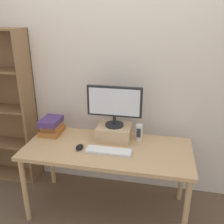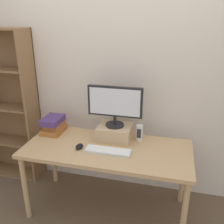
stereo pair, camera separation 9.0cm
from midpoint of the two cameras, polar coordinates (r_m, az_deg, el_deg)
The scene contains 10 objects.
ground_plane at distance 2.81m, azimuth -0.04°, elevation -21.08°, with size 12.00×12.00×0.00m, color brown.
back_wall at distance 2.66m, azimuth 2.75°, elevation 8.34°, with size 7.00×0.08×2.60m.
desk at distance 2.42m, azimuth -0.04°, elevation -9.55°, with size 1.58×0.70×0.72m.
bookshelf_unit at distance 3.21m, azimuth -22.96°, elevation 1.44°, with size 0.80×0.28×1.77m.
riser_box at distance 2.51m, azimuth 1.68°, elevation -4.64°, with size 0.33×0.28×0.14m.
computer_monitor at distance 2.40m, azimuth 1.75°, elevation 1.83°, with size 0.53×0.18×0.40m.
keyboard at distance 2.30m, azimuth 0.18°, elevation -8.90°, with size 0.42×0.13×0.02m.
computer_mouse at distance 2.38m, azimuth -6.39°, elevation -7.83°, with size 0.06×0.10×0.04m.
book_stack at distance 2.71m, azimuth -12.34°, elevation -2.90°, with size 0.20×0.26×0.17m.
desk_speaker at distance 2.49m, azimuth 7.31°, elevation -4.73°, with size 0.07×0.07×0.17m.
Camera 2 is at (0.55, -2.01, 1.89)m, focal length 40.00 mm.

